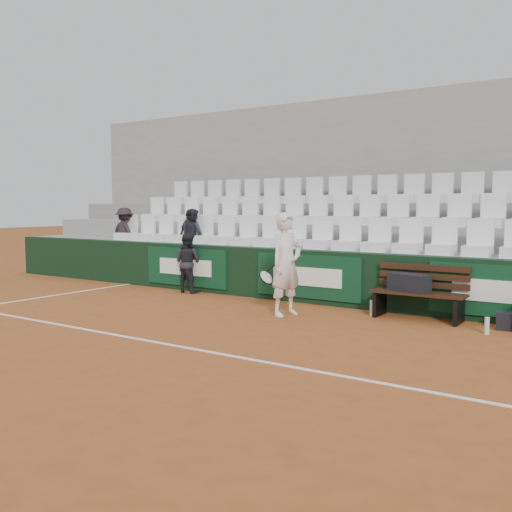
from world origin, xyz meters
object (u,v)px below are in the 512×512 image
Objects in this scene: bench_left at (418,306)px; spectator_b at (190,216)px; water_bottle_far at (487,326)px; sports_bag_left at (409,283)px; tennis_player at (286,264)px; sports_bag_ground at (512,321)px; ball_kid at (188,263)px; spectator_c at (193,216)px; water_bottle_near at (372,308)px; spectator_a at (124,215)px.

spectator_b reaches higher than bench_left.
bench_left is 6.05× the size of water_bottle_far.
sports_bag_left is 0.39× the size of tennis_player.
ball_kid is at bearing 178.57° from sports_bag_ground.
tennis_player reaches higher than water_bottle_far.
sports_bag_ground is 0.56m from water_bottle_far.
spectator_b is at bearing -52.70° from ball_kid.
spectator_c is at bearing -168.54° from spectator_b.
water_bottle_far is (1.90, -0.37, -0.01)m from water_bottle_near.
spectator_c is at bearing 152.69° from tennis_player.
ball_kid is (-4.88, 0.17, 0.04)m from sports_bag_left.
water_bottle_far is at bearing -115.65° from sports_bag_ground.
spectator_b is (-7.07, 0.98, 1.48)m from sports_bag_ground.
sports_bag_left is at bearing -178.67° from spectator_b.
spectator_b is at bearing 167.20° from water_bottle_near.
bench_left is 1.28m from water_bottle_far.
ball_kid is at bearing 169.54° from spectator_a.
tennis_player reaches higher than sports_bag_left.
ball_kid is 1.05× the size of spectator_b.
sports_bag_left is at bearing 178.64° from spectator_a.
water_bottle_far is (-0.24, -0.51, -0.01)m from sports_bag_ground.
tennis_player is at bearing 161.05° from ball_kid.
spectator_a reaches higher than water_bottle_near.
spectator_a reaches higher than sports_bag_ground.
spectator_b is (-5.66, 0.98, 1.38)m from bench_left.
water_bottle_near is at bearing 178.66° from spectator_b.
bench_left is 0.87× the size of tennis_player.
bench_left is at bearing 0.03° from sports_bag_left.
sports_bag_ground reaches higher than water_bottle_far.
spectator_b is (-3.69, 1.86, 0.74)m from tennis_player.
ball_kid is (-6.20, 0.67, 0.51)m from water_bottle_far.
spectator_c is (-0.54, 0.82, 0.98)m from ball_kid.
water_bottle_far is at bearing 6.84° from tennis_player.
sports_bag_left is at bearing 159.27° from water_bottle_far.
water_bottle_far is 6.26m from ball_kid.
water_bottle_near is at bearing 169.10° from water_bottle_far.
spectator_b is (2.15, 0.00, -0.02)m from spectator_a.
sports_bag_left reaches higher than sports_bag_ground.
bench_left is at bearing 156.79° from water_bottle_far.
bench_left is 1.22× the size of spectator_c.
bench_left is 0.75m from water_bottle_near.
water_bottle_far is at bearing 176.57° from spectator_a.
ball_kid is (-3.07, 1.04, -0.23)m from tennis_player.
spectator_c is (-6.98, 0.98, 1.48)m from sports_bag_ground.
ball_kid is (-5.03, 0.17, 0.41)m from bench_left.
tennis_player is 1.43× the size of spectator_b.
tennis_player is at bearing -165.34° from sports_bag_ground.
spectator_a is at bearing 171.01° from water_bottle_near.
water_bottle_far is 7.06m from spectator_c.
bench_left is at bearing 177.96° from ball_kid.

